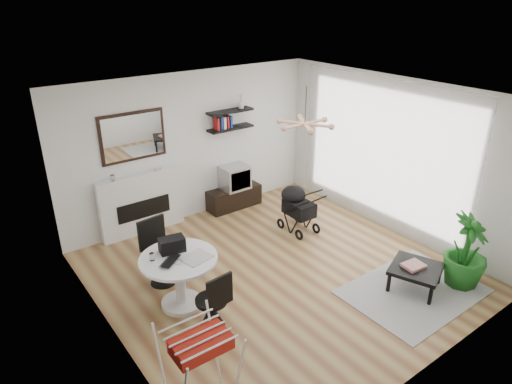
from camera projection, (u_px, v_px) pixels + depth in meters
floor at (278, 272)px, 6.98m from camera, size 5.00×5.00×0.00m
ceiling at (282, 96)px, 5.88m from camera, size 5.00×5.00×0.00m
wall_back at (192, 147)px, 8.26m from camera, size 5.00×0.00×5.00m
wall_left at (106, 246)px, 5.07m from camera, size 0.00×5.00×5.00m
wall_right at (393, 156)px, 7.79m from camera, size 0.00×5.00×5.00m
sheer_curtain at (380, 154)px, 7.88m from camera, size 0.04×3.60×2.60m
fireplace at (141, 197)px, 7.88m from camera, size 1.50×0.17×2.16m
shelf_lower at (230, 128)px, 8.47m from camera, size 0.90×0.25×0.04m
shelf_upper at (230, 111)px, 8.34m from camera, size 0.90×0.25×0.04m
pendant_lamp at (305, 124)px, 6.70m from camera, size 0.90×0.90×0.10m
tv_console at (234, 198)px, 8.99m from camera, size 1.09×0.38×0.41m
crt_tv at (234, 177)px, 8.82m from camera, size 0.52×0.46×0.46m
dining_table at (180, 274)px, 6.06m from camera, size 1.03×1.03×0.75m
laptop at (174, 262)px, 5.83m from camera, size 0.42×0.39×0.03m
black_bag at (172, 245)px, 6.06m from camera, size 0.37×0.26×0.20m
newspaper at (196, 258)px, 5.95m from camera, size 0.43×0.37×0.01m
drinking_glass at (152, 257)px, 5.87m from camera, size 0.06×0.06×0.11m
chair_far at (161, 264)px, 6.63m from camera, size 0.47×0.49×0.98m
chair_near at (213, 311)px, 5.72m from camera, size 0.41×0.42×0.86m
drying_rack at (200, 369)px, 4.53m from camera, size 0.66×0.62×0.97m
stroller at (297, 210)px, 8.08m from camera, size 0.46×0.75×0.89m
rug at (413, 291)px, 6.53m from camera, size 1.92×1.38×0.01m
coffee_table at (416, 269)px, 6.48m from camera, size 0.87×0.87×0.34m
magazines at (414, 266)px, 6.46m from camera, size 0.32×0.27×0.04m
potted_plant at (466, 251)px, 6.49m from camera, size 0.75×0.75×1.10m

